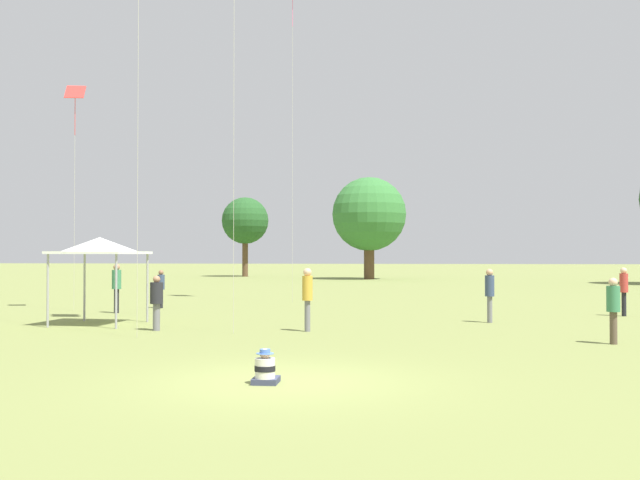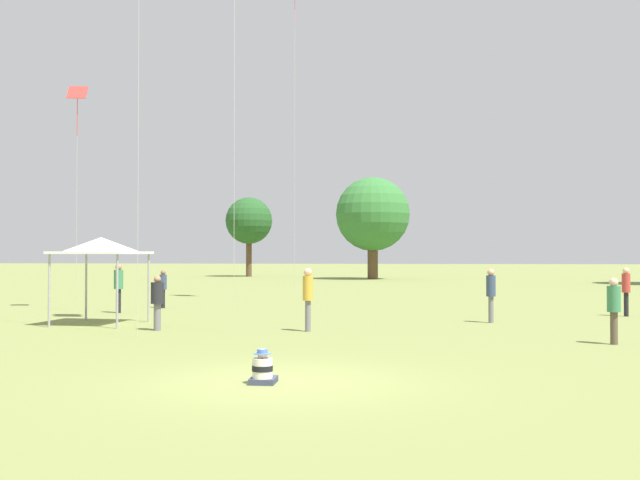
{
  "view_description": "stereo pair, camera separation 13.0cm",
  "coord_description": "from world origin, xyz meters",
  "px_view_note": "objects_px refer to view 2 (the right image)",
  "views": [
    {
      "loc": [
        2.03,
        -12.73,
        2.2
      ],
      "look_at": [
        -0.09,
        6.22,
        2.55
      ],
      "focal_mm": 42.0,
      "sensor_mm": 36.0,
      "label": 1
    },
    {
      "loc": [
        2.16,
        -12.72,
        2.2
      ],
      "look_at": [
        -0.09,
        6.22,
        2.55
      ],
      "focal_mm": 42.0,
      "sensor_mm": 36.0,
      "label": 2
    }
  ],
  "objects_px": {
    "person_standing_2": "(308,293)",
    "person_standing_3": "(119,283)",
    "person_standing_4": "(163,285)",
    "seated_toddler": "(263,370)",
    "person_standing_0": "(491,290)",
    "distant_tree_2": "(373,215)",
    "person_standing_5": "(614,305)",
    "kite_1": "(77,102)",
    "person_standing_6": "(626,286)",
    "person_standing_1": "(157,298)",
    "distant_tree_1": "(249,221)",
    "canopy_tent": "(101,246)"
  },
  "relations": [
    {
      "from": "person_standing_1",
      "to": "distant_tree_1",
      "type": "xyz_separation_m",
      "value": [
        -8.13,
        49.88,
        4.42
      ]
    },
    {
      "from": "person_standing_1",
      "to": "distant_tree_2",
      "type": "relative_size",
      "value": 0.18
    },
    {
      "from": "person_standing_1",
      "to": "person_standing_3",
      "type": "distance_m",
      "value": 6.94
    },
    {
      "from": "seated_toddler",
      "to": "distant_tree_1",
      "type": "bearing_deg",
      "value": 101.94
    },
    {
      "from": "distant_tree_2",
      "to": "person_standing_2",
      "type": "bearing_deg",
      "value": -89.67
    },
    {
      "from": "person_standing_4",
      "to": "person_standing_5",
      "type": "relative_size",
      "value": 0.96
    },
    {
      "from": "person_standing_4",
      "to": "distant_tree_1",
      "type": "relative_size",
      "value": 0.2
    },
    {
      "from": "person_standing_3",
      "to": "person_standing_1",
      "type": "bearing_deg",
      "value": -90.46
    },
    {
      "from": "distant_tree_2",
      "to": "person_standing_0",
      "type": "bearing_deg",
      "value": -81.95
    },
    {
      "from": "person_standing_1",
      "to": "person_standing_4",
      "type": "distance_m",
      "value": 8.99
    },
    {
      "from": "person_standing_1",
      "to": "person_standing_4",
      "type": "height_order",
      "value": "person_standing_1"
    },
    {
      "from": "person_standing_0",
      "to": "person_standing_1",
      "type": "relative_size",
      "value": 1.09
    },
    {
      "from": "person_standing_3",
      "to": "distant_tree_1",
      "type": "xyz_separation_m",
      "value": [
        -4.57,
        43.92,
        4.25
      ]
    },
    {
      "from": "seated_toddler",
      "to": "canopy_tent",
      "type": "distance_m",
      "value": 12.29
    },
    {
      "from": "person_standing_1",
      "to": "person_standing_3",
      "type": "xyz_separation_m",
      "value": [
        -3.55,
        5.96,
        0.17
      ]
    },
    {
      "from": "person_standing_2",
      "to": "person_standing_4",
      "type": "xyz_separation_m",
      "value": [
        -7.04,
        8.32,
        -0.17
      ]
    },
    {
      "from": "person_standing_1",
      "to": "person_standing_6",
      "type": "height_order",
      "value": "person_standing_6"
    },
    {
      "from": "person_standing_3",
      "to": "person_standing_5",
      "type": "height_order",
      "value": "person_standing_3"
    },
    {
      "from": "canopy_tent",
      "to": "distant_tree_1",
      "type": "xyz_separation_m",
      "value": [
        -5.77,
        48.32,
        2.92
      ]
    },
    {
      "from": "person_standing_0",
      "to": "distant_tree_1",
      "type": "height_order",
      "value": "distant_tree_1"
    },
    {
      "from": "person_standing_6",
      "to": "kite_1",
      "type": "bearing_deg",
      "value": 144.46
    },
    {
      "from": "person_standing_0",
      "to": "person_standing_1",
      "type": "height_order",
      "value": "person_standing_0"
    },
    {
      "from": "person_standing_6",
      "to": "kite_1",
      "type": "xyz_separation_m",
      "value": [
        -20.39,
        0.31,
        7.05
      ]
    },
    {
      "from": "seated_toddler",
      "to": "person_standing_2",
      "type": "bearing_deg",
      "value": 92.05
    },
    {
      "from": "person_standing_2",
      "to": "person_standing_3",
      "type": "distance_m",
      "value": 9.73
    },
    {
      "from": "person_standing_2",
      "to": "distant_tree_1",
      "type": "bearing_deg",
      "value": -152.54
    },
    {
      "from": "person_standing_2",
      "to": "person_standing_3",
      "type": "height_order",
      "value": "person_standing_3"
    },
    {
      "from": "person_standing_1",
      "to": "seated_toddler",
      "type": "bearing_deg",
      "value": 106.88
    },
    {
      "from": "distant_tree_2",
      "to": "person_standing_6",
      "type": "bearing_deg",
      "value": -73.98
    },
    {
      "from": "person_standing_0",
      "to": "distant_tree_2",
      "type": "distance_m",
      "value": 40.87
    },
    {
      "from": "person_standing_3",
      "to": "person_standing_6",
      "type": "distance_m",
      "value": 18.31
    },
    {
      "from": "kite_1",
      "to": "seated_toddler",
      "type": "bearing_deg",
      "value": -21.94
    },
    {
      "from": "person_standing_2",
      "to": "canopy_tent",
      "type": "relative_size",
      "value": 0.66
    },
    {
      "from": "person_standing_3",
      "to": "person_standing_5",
      "type": "relative_size",
      "value": 1.13
    },
    {
      "from": "person_standing_4",
      "to": "person_standing_6",
      "type": "bearing_deg",
      "value": 110.31
    },
    {
      "from": "distant_tree_2",
      "to": "person_standing_5",
      "type": "bearing_deg",
      "value": -80.03
    },
    {
      "from": "person_standing_2",
      "to": "person_standing_6",
      "type": "relative_size",
      "value": 1.05
    },
    {
      "from": "person_standing_4",
      "to": "distant_tree_2",
      "type": "relative_size",
      "value": 0.17
    },
    {
      "from": "person_standing_0",
      "to": "distant_tree_1",
      "type": "relative_size",
      "value": 0.22
    },
    {
      "from": "person_standing_4",
      "to": "seated_toddler",
      "type": "bearing_deg",
      "value": 50.42
    },
    {
      "from": "person_standing_0",
      "to": "person_standing_1",
      "type": "xyz_separation_m",
      "value": [
        -9.76,
        -3.58,
        -0.12
      ]
    },
    {
      "from": "person_standing_2",
      "to": "person_standing_6",
      "type": "distance_m",
      "value": 12.22
    },
    {
      "from": "person_standing_0",
      "to": "person_standing_5",
      "type": "bearing_deg",
      "value": -43.75
    },
    {
      "from": "person_standing_4",
      "to": "person_standing_6",
      "type": "relative_size",
      "value": 0.9
    },
    {
      "from": "person_standing_0",
      "to": "distant_tree_1",
      "type": "xyz_separation_m",
      "value": [
        -17.88,
        46.31,
        4.3
      ]
    },
    {
      "from": "person_standing_5",
      "to": "kite_1",
      "type": "xyz_separation_m",
      "value": [
        -17.75,
        8.81,
        7.13
      ]
    },
    {
      "from": "person_standing_0",
      "to": "canopy_tent",
      "type": "height_order",
      "value": "canopy_tent"
    },
    {
      "from": "person_standing_0",
      "to": "person_standing_3",
      "type": "relative_size",
      "value": 0.94
    },
    {
      "from": "person_standing_1",
      "to": "person_standing_2",
      "type": "height_order",
      "value": "person_standing_2"
    },
    {
      "from": "distant_tree_2",
      "to": "kite_1",
      "type": "bearing_deg",
      "value": -104.78
    }
  ]
}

